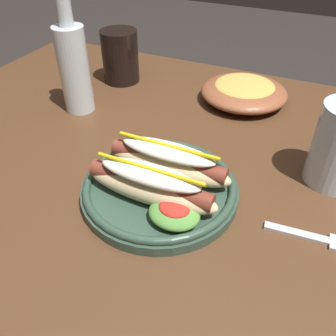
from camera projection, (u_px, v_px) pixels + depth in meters
The scene contains 6 objects.
dining_table at pixel (210, 225), 0.63m from camera, with size 1.32×0.91×0.74m.
hot_dog_plate at pixel (160, 182), 0.53m from camera, with size 0.24×0.24×0.08m.
fork at pixel (318, 239), 0.48m from camera, with size 0.12×0.03×0.00m.
soda_cup at pixel (120, 56), 0.83m from camera, with size 0.09×0.09×0.12m, color black.
glass_bottle at pixel (74, 65), 0.70m from camera, with size 0.06×0.06×0.25m.
side_bowl at pixel (244, 91), 0.77m from camera, with size 0.19×0.19×0.05m.
Camera 1 is at (0.11, -0.42, 1.11)m, focal length 38.14 mm.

